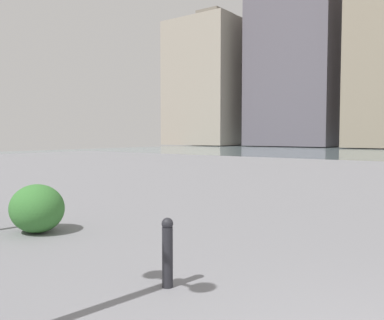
{
  "coord_description": "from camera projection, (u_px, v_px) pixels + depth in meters",
  "views": [
    {
      "loc": [
        0.05,
        2.45,
        1.68
      ],
      "look_at": [
        7.32,
        -7.1,
        0.96
      ],
      "focal_mm": 38.21,
      "sensor_mm": 36.0,
      "label": 1
    }
  ],
  "objects": [
    {
      "name": "building_annex",
      "position": [
        301.0,
        75.0,
        69.13
      ],
      "size": [
        14.13,
        15.04,
        23.96
      ],
      "color": "#5B5660",
      "rests_on": "ground"
    },
    {
      "name": "building_highrise",
      "position": [
        214.0,
        84.0,
        77.6
      ],
      "size": [
        13.21,
        15.94,
        24.93
      ],
      "color": "#9E9384",
      "rests_on": "ground"
    },
    {
      "name": "bollard_near",
      "position": [
        167.0,
        251.0,
        4.5
      ],
      "size": [
        0.13,
        0.13,
        0.78
      ],
      "color": "#232328",
      "rests_on": "ground"
    },
    {
      "name": "shrub_round",
      "position": [
        37.0,
        208.0,
        7.06
      ],
      "size": [
        0.99,
        0.89,
        0.84
      ],
      "color": "#387533",
      "rests_on": "ground"
    }
  ]
}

